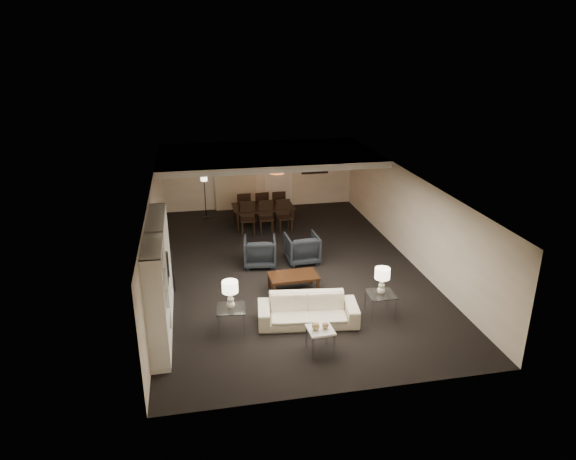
% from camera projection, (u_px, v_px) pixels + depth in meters
% --- Properties ---
extents(floor, '(11.00, 11.00, 0.00)m').
position_uv_depth(floor, '(288.00, 267.00, 14.31)').
color(floor, black).
rests_on(floor, ground).
extents(ceiling, '(7.00, 11.00, 0.02)m').
position_uv_depth(ceiling, '(288.00, 180.00, 13.43)').
color(ceiling, silver).
rests_on(ceiling, ground).
extents(wall_back, '(7.00, 0.02, 2.50)m').
position_uv_depth(wall_back, '(259.00, 175.00, 18.92)').
color(wall_back, beige).
rests_on(wall_back, ground).
extents(wall_front, '(7.00, 0.02, 2.50)m').
position_uv_depth(wall_front, '(350.00, 332.00, 8.82)').
color(wall_front, beige).
rests_on(wall_front, ground).
extents(wall_left, '(0.02, 11.00, 2.50)m').
position_uv_depth(wall_left, '(155.00, 234.00, 13.24)').
color(wall_left, beige).
rests_on(wall_left, ground).
extents(wall_right, '(0.02, 11.00, 2.50)m').
position_uv_depth(wall_right, '(409.00, 217.00, 14.50)').
color(wall_right, beige).
rests_on(wall_right, ground).
extents(ceiling_soffit, '(7.00, 4.00, 0.20)m').
position_uv_depth(ceiling_soffit, '(267.00, 155.00, 16.68)').
color(ceiling_soffit, silver).
rests_on(ceiling_soffit, ceiling).
extents(curtains, '(1.50, 0.12, 2.40)m').
position_uv_depth(curtains, '(235.00, 178.00, 18.70)').
color(curtains, beige).
rests_on(curtains, wall_back).
extents(door, '(0.90, 0.05, 2.10)m').
position_uv_depth(door, '(278.00, 179.00, 19.09)').
color(door, silver).
rests_on(door, wall_back).
extents(painting, '(0.95, 0.04, 0.65)m').
position_uv_depth(painting, '(315.00, 164.00, 19.15)').
color(painting, '#142D38').
rests_on(painting, wall_back).
extents(media_unit, '(0.38, 3.40, 2.35)m').
position_uv_depth(media_unit, '(159.00, 280.00, 10.91)').
color(media_unit, white).
rests_on(media_unit, wall_left).
extents(pendant_light, '(0.52, 0.52, 0.24)m').
position_uv_depth(pendant_light, '(276.00, 169.00, 16.90)').
color(pendant_light, '#D8591E').
rests_on(pendant_light, ceiling_soffit).
extents(sofa, '(2.30, 1.14, 0.65)m').
position_uv_depth(sofa, '(308.00, 310.00, 11.39)').
color(sofa, beige).
rests_on(sofa, floor).
extents(coffee_table, '(1.24, 0.76, 0.43)m').
position_uv_depth(coffee_table, '(293.00, 283.00, 12.90)').
color(coffee_table, black).
rests_on(coffee_table, floor).
extents(armchair_left, '(0.99, 1.01, 0.82)m').
position_uv_depth(armchair_left, '(260.00, 252.00, 14.28)').
color(armchair_left, black).
rests_on(armchair_left, floor).
extents(armchair_right, '(0.92, 0.94, 0.82)m').
position_uv_depth(armchair_right, '(302.00, 248.00, 14.50)').
color(armchair_right, black).
rests_on(armchair_right, floor).
extents(side_table_left, '(0.67, 0.67, 0.57)m').
position_uv_depth(side_table_left, '(231.00, 319.00, 11.10)').
color(side_table_left, white).
rests_on(side_table_left, floor).
extents(side_table_right, '(0.63, 0.63, 0.57)m').
position_uv_depth(side_table_right, '(380.00, 305.00, 11.71)').
color(side_table_right, white).
rests_on(side_table_right, floor).
extents(table_lamp_left, '(0.36, 0.36, 0.63)m').
position_uv_depth(table_lamp_left, '(230.00, 295.00, 10.89)').
color(table_lamp_left, beige).
rests_on(table_lamp_left, side_table_left).
extents(table_lamp_right, '(0.35, 0.35, 0.63)m').
position_uv_depth(table_lamp_right, '(382.00, 281.00, 11.50)').
color(table_lamp_right, beige).
rests_on(table_lamp_right, side_table_right).
extents(marble_table, '(0.54, 0.54, 0.51)m').
position_uv_depth(marble_table, '(320.00, 340.00, 10.41)').
color(marble_table, silver).
rests_on(marble_table, floor).
extents(gold_gourd_a, '(0.16, 0.16, 0.16)m').
position_uv_depth(gold_gourd_a, '(316.00, 326.00, 10.27)').
color(gold_gourd_a, tan).
rests_on(gold_gourd_a, marble_table).
extents(gold_gourd_b, '(0.14, 0.14, 0.14)m').
position_uv_depth(gold_gourd_b, '(325.00, 325.00, 10.31)').
color(gold_gourd_b, tan).
rests_on(gold_gourd_b, marble_table).
extents(television, '(1.07, 0.14, 0.61)m').
position_uv_depth(television, '(162.00, 273.00, 11.47)').
color(television, black).
rests_on(television, media_unit).
extents(vase_blue, '(0.17, 0.17, 0.18)m').
position_uv_depth(vase_blue, '(157.00, 308.00, 9.81)').
color(vase_blue, '#2549A1').
rests_on(vase_blue, media_unit).
extents(vase_amber, '(0.16, 0.16, 0.17)m').
position_uv_depth(vase_amber, '(156.00, 268.00, 10.36)').
color(vase_amber, '#B18E3B').
rests_on(vase_amber, media_unit).
extents(floor_speaker, '(0.16, 0.16, 1.08)m').
position_uv_depth(floor_speaker, '(171.00, 271.00, 12.77)').
color(floor_speaker, black).
rests_on(floor_speaker, floor).
extents(dining_table, '(2.03, 1.15, 0.71)m').
position_uv_depth(dining_table, '(263.00, 216.00, 17.25)').
color(dining_table, black).
rests_on(dining_table, floor).
extents(chair_nl, '(0.52, 0.52, 1.05)m').
position_uv_depth(chair_nl, '(248.00, 219.00, 16.49)').
color(chair_nl, black).
rests_on(chair_nl, floor).
extents(chair_nm, '(0.53, 0.53, 1.05)m').
position_uv_depth(chair_nm, '(266.00, 218.00, 16.59)').
color(chair_nm, black).
rests_on(chair_nm, floor).
extents(chair_nr, '(0.51, 0.51, 1.05)m').
position_uv_depth(chair_nr, '(285.00, 217.00, 16.70)').
color(chair_nr, black).
rests_on(chair_nr, floor).
extents(chair_fl, '(0.50, 0.50, 1.05)m').
position_uv_depth(chair_fl, '(243.00, 207.00, 17.68)').
color(chair_fl, black).
rests_on(chair_fl, floor).
extents(chair_fm, '(0.55, 0.55, 1.05)m').
position_uv_depth(chair_fm, '(261.00, 206.00, 17.79)').
color(chair_fm, black).
rests_on(chair_fm, floor).
extents(chair_fr, '(0.52, 0.52, 1.05)m').
position_uv_depth(chair_fr, '(278.00, 205.00, 17.90)').
color(chair_fr, black).
rests_on(chair_fr, floor).
extents(floor_lamp, '(0.23, 0.23, 1.55)m').
position_uv_depth(floor_lamp, '(205.00, 197.00, 17.96)').
color(floor_lamp, black).
rests_on(floor_lamp, floor).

